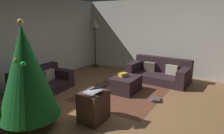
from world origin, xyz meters
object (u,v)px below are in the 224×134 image
Objects in this scene: ottoman at (126,84)px; side_table at (94,106)px; corner_lamp at (95,28)px; tv_remote at (125,77)px; christmas_tree at (26,72)px; couch_left at (41,83)px; gift_box at (123,75)px; laptop at (96,90)px; couch_right at (159,72)px; book_stack at (156,99)px.

ottoman is 1.37× the size of side_table.
side_table is 4.56m from corner_lamp.
christmas_tree is (-2.43, 0.65, 0.60)m from tv_remote.
couch_left is 2.27m from ottoman.
side_table is (-1.68, -0.18, 0.09)m from ottoman.
christmas_tree is at bearing 131.69° from side_table.
side_table is at bearing -143.71° from tv_remote.
gift_box is 0.50× the size of laptop.
couch_left is 2.26m from laptop.
side_table is at bearing 73.64° from couch_left.
ottoman is at bearing 118.53° from couch_left.
gift_box reaches higher than tv_remote.
corner_lamp reaches higher than gift_box.
christmas_tree reaches higher than couch_right.
couch_right is at bearing 15.69° from book_stack.
couch_left is at bearing -171.79° from corner_lamp.
corner_lamp reaches higher than ottoman.
laptop is 0.23× the size of corner_lamp.
book_stack is at bearing -34.97° from christmas_tree.
laptop is at bearing -141.60° from tv_remote.
ottoman is 2.67m from christmas_tree.
ottoman is at bearing 79.46° from book_stack.
ottoman is at bearing -90.90° from gift_box.
couch_left is at bearing 122.01° from ottoman.
couch_left is at bearing 109.94° from book_stack.
couch_right is 3.28× the size of side_table.
ottoman is 2.51× the size of book_stack.
side_table is at bearing 88.50° from couch_right.
christmas_tree is 1.05× the size of corner_lamp.
side_table is 0.36m from laptop.
couch_right is 1.50m from ottoman.
couch_right is 1.53m from gift_box.
couch_right is (2.62, -2.40, 0.01)m from couch_left.
tv_remote is 0.08× the size of christmas_tree.
book_stack is (-0.15, -0.94, -0.38)m from tv_remote.
christmas_tree reaches higher than gift_box.
couch_right is 1.67m from book_stack.
tv_remote is at bearing -128.83° from corner_lamp.
couch_right reaches higher than couch_left.
laptop is at bearing 89.65° from couch_right.
side_table is at bearing 87.63° from laptop.
ottoman reaches higher than book_stack.
book_stack is (-0.17, -1.00, -0.42)m from gift_box.
couch_left is 2.73× the size of side_table.
tv_remote is at bearing -110.11° from gift_box.
tv_remote is (1.18, -1.90, 0.16)m from couch_left.
couch_right is 11.92× the size of tv_remote.
ottoman is 4.97× the size of tv_remote.
couch_right is 3.14m from laptop.
book_stack is at bearing -99.77° from gift_box.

